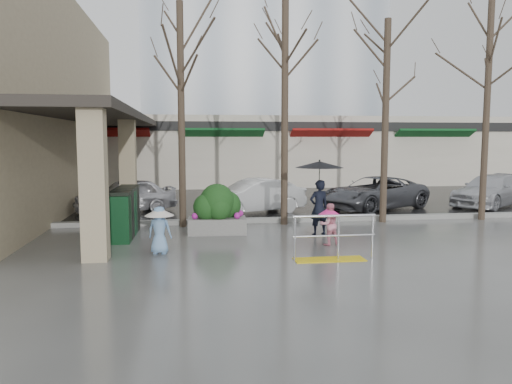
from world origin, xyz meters
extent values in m
plane|color=#51514F|center=(0.00, 0.00, 0.00)|extent=(120.00, 120.00, 0.00)
cube|color=black|center=(0.00, 22.00, 0.01)|extent=(120.00, 36.00, 0.01)
cube|color=gray|center=(0.00, 4.00, 0.07)|extent=(120.00, 0.30, 0.15)
cube|color=#2D2823|center=(-4.80, 8.00, 3.62)|extent=(2.80, 18.00, 0.25)
cube|color=tan|center=(-3.90, -0.50, 1.75)|extent=(0.55, 0.55, 3.50)
cube|color=tan|center=(-3.90, 6.00, 1.75)|extent=(0.55, 0.55, 3.50)
cube|color=beige|center=(2.00, 18.00, 2.00)|extent=(34.00, 6.00, 4.00)
cube|color=maroon|center=(-6.00, 15.10, 2.85)|extent=(4.50, 1.68, 0.87)
cube|color=#0F4C1E|center=(0.00, 15.10, 2.85)|extent=(4.50, 1.68, 0.87)
cube|color=maroon|center=(6.00, 15.10, 2.85)|extent=(4.50, 1.68, 0.87)
cube|color=#0F4C1E|center=(12.00, 15.10, 2.85)|extent=(4.50, 1.68, 0.87)
cube|color=black|center=(2.00, 15.10, 3.40)|extent=(34.00, 0.35, 0.50)
cube|color=#8C99A8|center=(4.00, 30.00, 12.50)|extent=(18.00, 12.00, 25.00)
cube|color=yellow|center=(1.30, -1.20, 0.01)|extent=(1.60, 0.50, 0.02)
cylinder|color=silver|center=(0.50, -1.20, 0.50)|extent=(0.05, 0.05, 1.00)
cylinder|color=silver|center=(1.50, -1.20, 0.50)|extent=(0.05, 0.05, 1.00)
cylinder|color=silver|center=(2.30, -1.20, 0.50)|extent=(0.05, 0.05, 1.00)
cylinder|color=silver|center=(1.40, -1.20, 1.00)|extent=(1.90, 0.06, 0.06)
cylinder|color=silver|center=(1.40, -1.20, 0.55)|extent=(1.90, 0.04, 0.04)
cylinder|color=#382B21|center=(-2.00, 3.60, 3.40)|extent=(0.22, 0.22, 6.80)
cylinder|color=#382B21|center=(1.20, 3.60, 3.50)|extent=(0.22, 0.22, 7.00)
cylinder|color=#382B21|center=(4.50, 3.60, 3.25)|extent=(0.22, 0.22, 6.50)
cylinder|color=#382B21|center=(8.00, 3.60, 3.60)|extent=(0.22, 0.22, 7.20)
imported|color=black|center=(1.82, 1.68, 0.79)|extent=(0.65, 0.50, 1.57)
cylinder|color=black|center=(1.82, 1.68, 1.60)|extent=(0.02, 0.02, 0.99)
cone|color=black|center=(1.82, 1.68, 2.00)|extent=(1.36, 1.36, 0.18)
sphere|color=black|center=(1.82, 1.68, 2.11)|extent=(0.05, 0.05, 0.05)
imported|color=pink|center=(1.73, 0.34, 0.54)|extent=(0.60, 0.51, 1.08)
cylinder|color=black|center=(1.73, 0.34, 0.74)|extent=(0.02, 0.02, 0.47)
cone|color=#FF2893|center=(1.73, 0.34, 0.88)|extent=(0.55, 0.55, 0.18)
sphere|color=black|center=(1.73, 0.34, 0.99)|extent=(0.05, 0.05, 0.05)
imported|color=#749ECE|center=(-2.51, -0.05, 0.57)|extent=(0.62, 0.48, 1.13)
cylinder|color=black|center=(-2.51, -0.05, 0.83)|extent=(0.02, 0.02, 0.53)
cone|color=white|center=(-2.51, -0.05, 1.00)|extent=(0.70, 0.70, 0.18)
sphere|color=black|center=(-2.51, -0.05, 1.11)|extent=(0.05, 0.05, 0.05)
cube|color=gray|center=(-1.01, 2.33, 0.23)|extent=(1.69, 0.91, 0.46)
ellipsoid|color=#183912|center=(-1.01, 2.33, 0.91)|extent=(1.01, 0.91, 1.06)
sphere|color=#183912|center=(-1.33, 2.23, 0.79)|extent=(0.73, 0.73, 0.73)
sphere|color=#183912|center=(-0.69, 2.46, 0.80)|extent=(0.77, 0.77, 0.77)
cube|color=black|center=(-3.60, 1.35, 0.62)|extent=(0.52, 0.52, 1.25)
cube|color=black|center=(-3.60, 1.35, 1.31)|extent=(0.56, 0.56, 0.09)
cube|color=black|center=(-3.58, 1.97, 0.62)|extent=(0.52, 0.52, 1.25)
cube|color=black|center=(-3.58, 1.97, 1.31)|extent=(0.56, 0.56, 0.09)
cube|color=#0E3E21|center=(-3.57, 2.59, 0.62)|extent=(0.52, 0.52, 1.25)
cube|color=black|center=(-3.57, 2.59, 1.31)|extent=(0.56, 0.56, 0.09)
cube|color=black|center=(-3.55, 3.22, 0.62)|extent=(0.52, 0.52, 1.25)
cube|color=black|center=(-3.55, 3.22, 1.31)|extent=(0.56, 0.56, 0.09)
imported|color=silver|center=(-4.13, 6.95, 0.63)|extent=(3.97, 2.49, 1.26)
imported|color=white|center=(0.55, 6.07, 0.63)|extent=(4.05, 2.65, 1.26)
imported|color=#515258|center=(5.32, 6.49, 0.63)|extent=(4.99, 3.94, 1.26)
imported|color=silver|center=(10.36, 6.74, 0.63)|extent=(4.60, 3.84, 1.26)
camera|label=1|loc=(-1.85, -11.87, 2.71)|focal=35.00mm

